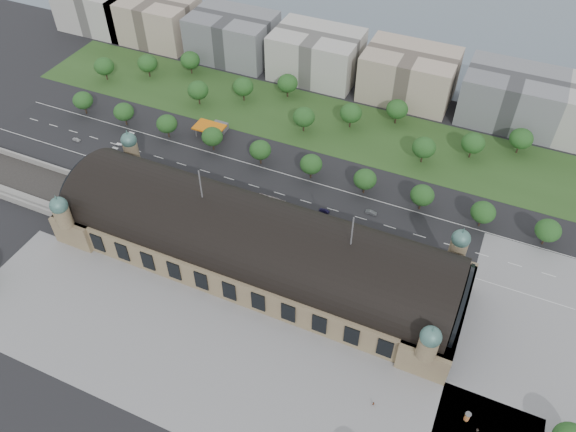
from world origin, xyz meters
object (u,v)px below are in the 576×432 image
at_px(traffic_car_2, 189,177).
at_px(parked_car_6, 211,195).
at_px(parked_car_0, 113,171).
at_px(pedestrian_1, 373,404).
at_px(petrol_station, 215,127).
at_px(pedestrian_2, 478,430).
at_px(traffic_car_0, 76,139).
at_px(bus_mid, 271,201).
at_px(traffic_car_4, 324,210).
at_px(traffic_car_5, 371,212).
at_px(parked_car_4, 229,201).
at_px(parked_car_2, 198,191).
at_px(traffic_car_1, 129,139).
at_px(parked_car_5, 192,193).
at_px(bus_east, 347,232).
at_px(parked_car_3, 174,191).
at_px(parked_car_1, 124,171).
at_px(bus_west, 231,195).
at_px(advertising_column, 467,417).

relative_size(traffic_car_2, parked_car_6, 1.11).
relative_size(parked_car_0, pedestrian_1, 2.76).
height_order(petrol_station, pedestrian_2, petrol_station).
relative_size(traffic_car_0, bus_mid, 0.34).
bearing_deg(pedestrian_1, traffic_car_4, 74.81).
relative_size(traffic_car_4, pedestrian_2, 2.28).
xyz_separation_m(parked_car_0, pedestrian_1, (137.07, -57.40, 0.08)).
bearing_deg(traffic_car_5, traffic_car_0, 92.45).
xyz_separation_m(parked_car_4, pedestrian_2, (111.89, -56.82, 0.24)).
xyz_separation_m(parked_car_0, parked_car_6, (46.49, 4.00, -0.05)).
xyz_separation_m(parked_car_2, bus_mid, (31.63, 5.61, 0.93)).
relative_size(traffic_car_1, pedestrian_2, 2.13).
bearing_deg(parked_car_0, parked_car_5, 58.99).
height_order(traffic_car_4, bus_east, bus_east).
height_order(parked_car_3, bus_mid, bus_mid).
relative_size(traffic_car_4, parked_car_2, 0.76).
xyz_separation_m(petrol_station, traffic_car_4, (67.08, -29.76, -2.22)).
height_order(traffic_car_1, bus_east, bus_east).
relative_size(parked_car_1, parked_car_4, 1.27).
height_order(traffic_car_5, parked_car_4, traffic_car_5).
bearing_deg(parked_car_0, bus_mid, 63.79).
distance_m(parked_car_4, bus_east, 50.61).
height_order(bus_west, advertising_column, bus_west).
bearing_deg(traffic_car_0, traffic_car_5, 99.61).
height_order(traffic_car_0, bus_mid, bus_mid).
distance_m(traffic_car_4, parked_car_3, 63.91).
bearing_deg(advertising_column, pedestrian_1, -165.27).
height_order(parked_car_2, pedestrian_2, pedestrian_2).
bearing_deg(parked_car_6, traffic_car_4, 77.48).
relative_size(parked_car_0, bus_west, 0.37).
distance_m(traffic_car_0, traffic_car_1, 24.76).
height_order(traffic_car_4, advertising_column, advertising_column).
bearing_deg(bus_mid, traffic_car_5, -73.15).
bearing_deg(petrol_station, traffic_car_0, -150.01).
relative_size(parked_car_3, bus_mid, 0.31).
height_order(parked_car_3, pedestrian_2, pedestrian_2).
bearing_deg(advertising_column, parked_car_6, 155.02).
height_order(parked_car_5, pedestrian_1, pedestrian_1).
xyz_separation_m(traffic_car_2, traffic_car_5, (78.65, 10.96, -0.05)).
distance_m(traffic_car_4, traffic_car_5, 18.90).
distance_m(traffic_car_4, pedestrian_2, 99.94).
xyz_separation_m(traffic_car_5, bus_west, (-55.89, -15.11, 1.09)).
relative_size(parked_car_5, bus_east, 0.45).
bearing_deg(bus_mid, traffic_car_0, 89.18).
xyz_separation_m(parked_car_3, pedestrian_2, (136.07, -52.82, 0.28)).
bearing_deg(advertising_column, traffic_car_2, 155.20).
height_order(petrol_station, parked_car_6, petrol_station).
relative_size(bus_east, pedestrian_1, 5.86).
height_order(traffic_car_1, parked_car_4, parked_car_4).
relative_size(traffic_car_5, bus_east, 0.44).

